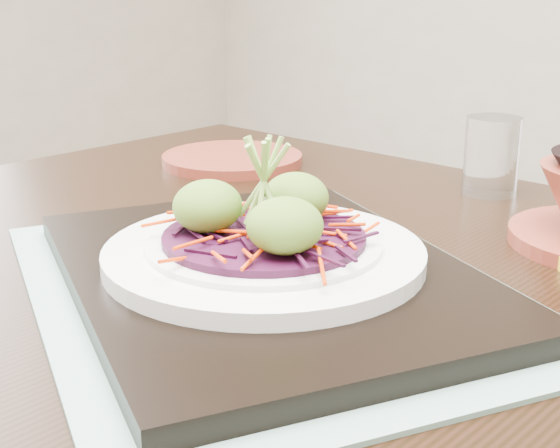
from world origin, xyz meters
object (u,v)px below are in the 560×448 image
Objects in this scene: serving_tray at (264,273)px; water_glass at (492,156)px; white_plate at (264,253)px; terracotta_side_plate at (232,159)px; dining_table at (351,373)px.

serving_tray is 4.47× the size of water_glass.
white_plate is 0.38m from water_glass.
terracotta_side_plate is at bearing -165.83° from water_glass.
white_plate reaches higher than serving_tray.
terracotta_side_plate is (-0.31, 0.30, -0.01)m from serving_tray.
serving_tray is at bearing -92.61° from water_glass.
terracotta_side_plate is at bearing 150.63° from dining_table.
water_glass is (0.02, 0.38, 0.01)m from white_plate.
water_glass reaches higher than terracotta_side_plate.
serving_tray is 0.02m from white_plate.
serving_tray is at bearing -43.93° from terracotta_side_plate.
terracotta_side_plate is 0.34m from water_glass.
serving_tray is 0.38m from water_glass.
water_glass is at bearing 114.91° from serving_tray.
dining_table is 0.43m from terracotta_side_plate.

